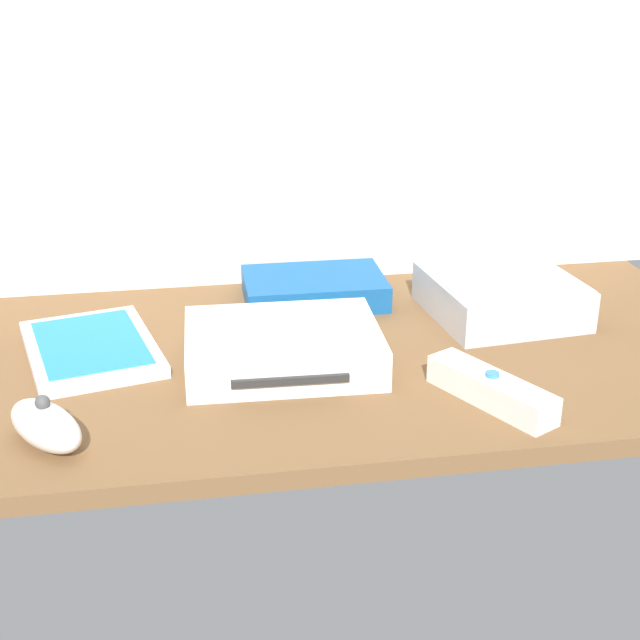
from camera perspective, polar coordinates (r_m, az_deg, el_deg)
ground_plane at (r=100.87cm, az=0.00°, el=-2.62°), size 100.00×48.00×2.00cm
back_wall at (r=115.87cm, az=-2.17°, el=17.69°), size 110.00×1.20×64.00cm
game_console at (r=96.50cm, az=-2.42°, el=-1.77°), size 21.58×17.10×4.40cm
mini_computer at (r=112.06cm, az=11.60°, el=1.59°), size 18.60×18.60×5.30cm
game_case at (r=102.96cm, az=-14.57°, el=-1.78°), size 17.59×21.61×1.56cm
network_router at (r=114.56cm, az=-0.38°, el=2.05°), size 18.17×12.59×3.40cm
remote_wand at (r=90.57cm, az=10.99°, el=-4.42°), size 10.01×14.80×3.40cm
remote_nunchuk at (r=85.29cm, az=-17.30°, el=-6.51°), size 9.46×10.67×5.10cm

